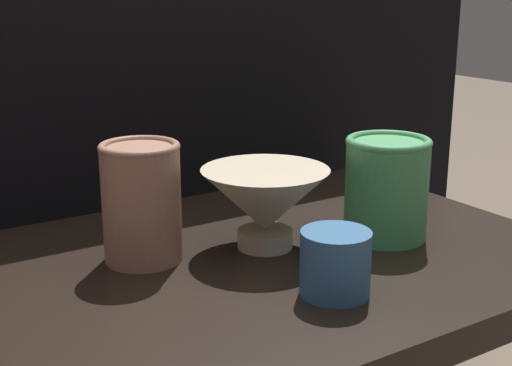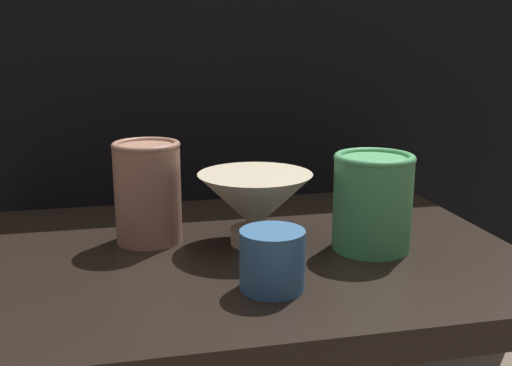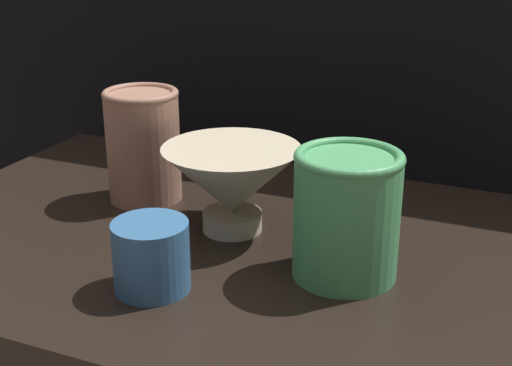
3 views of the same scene
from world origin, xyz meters
name	(u,v)px [view 1 (image 1 of 3)]	position (x,y,z in m)	size (l,w,h in m)	color
table	(259,285)	(0.00, 0.00, 0.37)	(0.77, 0.55, 0.41)	black
couch_backdrop	(96,157)	(0.00, 0.57, 0.42)	(1.39, 0.50, 0.83)	black
bowl	(265,202)	(0.02, 0.02, 0.47)	(0.16, 0.16, 0.10)	#C1B293
vase_textured_left	(142,200)	(-0.13, 0.07, 0.48)	(0.10, 0.10, 0.15)	#996B56
vase_colorful_right	(386,186)	(0.18, -0.03, 0.48)	(0.11, 0.11, 0.14)	#47995B
cup	(335,263)	(0.01, -0.14, 0.44)	(0.08, 0.08, 0.07)	#33608E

